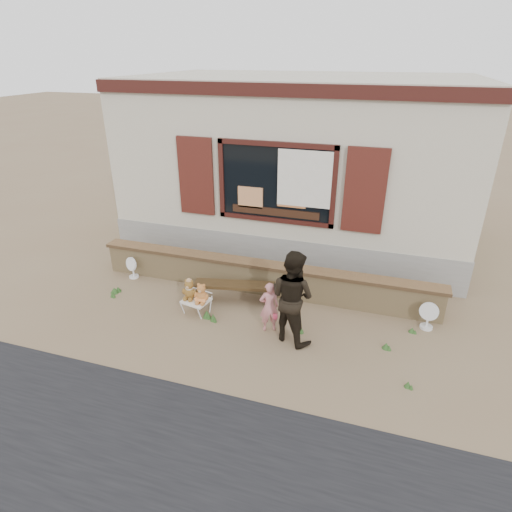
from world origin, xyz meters
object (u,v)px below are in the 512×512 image
(folding_chair, at_px, (196,301))
(teddy_bear_left, at_px, (190,289))
(child, at_px, (269,307))
(bench, at_px, (234,288))
(teddy_bear_right, at_px, (202,293))
(adult, at_px, (292,297))

(folding_chair, height_order, teddy_bear_left, teddy_bear_left)
(child, bearing_deg, bench, -63.62)
(teddy_bear_left, xyz_separation_m, teddy_bear_right, (0.27, -0.06, -0.00))
(teddy_bear_right, relative_size, adult, 0.24)
(teddy_bear_right, bearing_deg, folding_chair, 180.00)
(bench, distance_m, teddy_bear_left, 0.92)
(teddy_bear_left, bearing_deg, adult, 4.61)
(teddy_bear_left, relative_size, adult, 0.24)
(child, bearing_deg, teddy_bear_left, -30.38)
(adult, bearing_deg, bench, -7.90)
(teddy_bear_left, bearing_deg, teddy_bear_right, 0.00)
(child, bearing_deg, adult, 137.72)
(folding_chair, height_order, teddy_bear_right, teddy_bear_right)
(teddy_bear_left, height_order, adult, adult)
(child, distance_m, adult, 0.57)
(folding_chair, xyz_separation_m, teddy_bear_left, (-0.14, 0.03, 0.23))
(teddy_bear_left, relative_size, child, 0.42)
(teddy_bear_right, xyz_separation_m, child, (1.32, -0.07, -0.01))
(bench, height_order, teddy_bear_left, teddy_bear_left)
(folding_chair, distance_m, teddy_bear_left, 0.27)
(child, height_order, adult, adult)
(folding_chair, relative_size, teddy_bear_left, 1.35)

